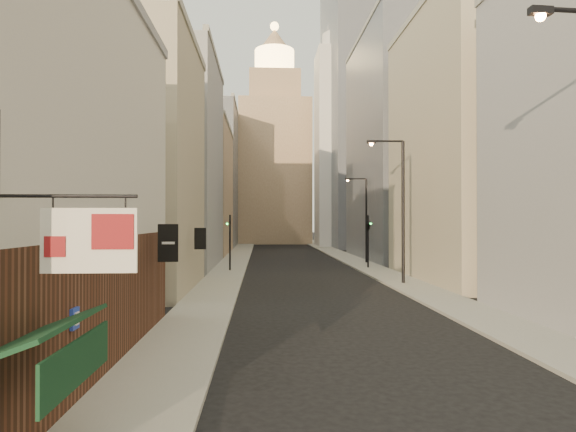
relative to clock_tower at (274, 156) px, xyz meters
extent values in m
cube|color=gray|center=(-5.50, -37.00, -17.56)|extent=(3.00, 140.00, 0.15)
cube|color=gray|center=(7.50, -37.00, -17.56)|extent=(3.00, 140.00, 0.15)
cube|color=brown|center=(-10.00, -83.00, -15.63)|extent=(6.00, 16.00, 4.00)
cube|color=beige|center=(-10.00, -83.00, -9.63)|extent=(6.00, 16.00, 8.00)
cylinder|color=black|center=(-5.90, -89.00, -12.73)|extent=(2.40, 0.06, 0.06)
cube|color=beige|center=(-5.50, -89.00, -13.48)|extent=(1.60, 0.06, 1.10)
cube|color=maroon|center=(-5.10, -89.00, -13.33)|extent=(0.70, 0.10, 0.60)
cube|color=maroon|center=(-6.05, -89.00, -13.58)|extent=(0.35, 0.10, 0.35)
cube|color=black|center=(-6.35, -88.80, -15.08)|extent=(1.25, 3.00, 0.52)
cube|color=black|center=(-5.75, -88.80, -15.58)|extent=(0.06, 3.00, 0.80)
cube|color=#233EB9|center=(-6.95, -85.80, -15.43)|extent=(0.08, 0.40, 0.50)
cube|color=black|center=(-6.30, -78.00, -14.03)|extent=(0.80, 0.08, 1.50)
cube|color=black|center=(-6.30, -68.00, -14.23)|extent=(0.70, 0.08, 1.30)
cube|color=tan|center=(-11.00, -66.00, -9.63)|extent=(8.00, 12.00, 16.00)
cube|color=gray|center=(-11.00, -50.00, -7.63)|extent=(8.00, 16.00, 20.00)
cube|color=#A07E5B|center=(-11.00, -32.00, -9.13)|extent=(8.00, 18.00, 17.00)
cube|color=gray|center=(-11.00, -12.00, -5.63)|extent=(8.00, 20.00, 24.00)
cube|color=tan|center=(13.00, -62.00, -7.63)|extent=(8.00, 16.00, 20.00)
cube|color=gray|center=(13.00, -42.00, -4.63)|extent=(8.00, 20.00, 26.00)
cube|color=gray|center=(19.00, -14.00, 7.37)|extent=(20.00, 22.00, 50.00)
cube|color=#A07E5B|center=(0.00, 0.00, -3.63)|extent=(14.00, 14.00, 28.00)
cube|color=#A07E5B|center=(0.00, 0.00, 13.37)|extent=(10.00, 10.00, 6.00)
cylinder|color=#FFCC72|center=(0.00, 0.00, 18.87)|extent=(8.00, 8.00, 5.00)
cone|color=#A07E5B|center=(0.00, 0.00, 23.37)|extent=(7.00, 7.00, 5.00)
sphere|color=#FFCC72|center=(0.00, 0.00, 26.37)|extent=(1.80, 1.80, 1.80)
cube|color=silver|center=(11.00, -14.00, -0.63)|extent=(8.00, 8.00, 34.00)
cylinder|color=silver|center=(11.00, -14.00, 17.87)|extent=(6.00, 6.00, 3.00)
sphere|color=gray|center=(11.00, -14.00, 20.37)|extent=(4.40, 4.40, 4.40)
cylinder|color=black|center=(11.00, -14.00, 22.87)|extent=(0.60, 0.60, 2.00)
cube|color=black|center=(4.96, -84.72, -7.46)|extent=(0.64, 0.29, 0.20)
sphere|color=#FC8E3F|center=(4.96, -84.72, -7.61)|extent=(0.27, 0.27, 0.27)
cylinder|color=black|center=(7.29, -64.22, -12.61)|extent=(0.22, 0.22, 10.04)
cylinder|color=black|center=(6.17, -64.20, -7.59)|extent=(2.23, 0.17, 0.13)
cube|color=black|center=(5.05, -64.18, -7.64)|extent=(0.62, 0.26, 0.20)
sphere|color=#FC8E3F|center=(5.05, -64.18, -7.79)|extent=(0.27, 0.27, 0.27)
cylinder|color=black|center=(8.28, -47.85, -13.21)|extent=(0.20, 0.20, 8.84)
cylinder|color=black|center=(7.30, -47.87, -8.80)|extent=(1.97, 0.17, 0.12)
cube|color=black|center=(6.32, -47.90, -8.85)|extent=(0.55, 0.23, 0.18)
sphere|color=#FC8E3F|center=(6.32, -47.90, -8.97)|extent=(0.24, 0.24, 0.24)
cylinder|color=black|center=(-5.36, -54.95, -15.13)|extent=(0.16, 0.16, 5.00)
imported|color=black|center=(-5.36, -54.95, -13.43)|extent=(0.42, 0.42, 1.10)
sphere|color=#19E533|center=(-5.61, -54.95, -13.43)|extent=(0.16, 0.16, 0.16)
cylinder|color=black|center=(7.27, -53.18, -15.13)|extent=(0.16, 0.16, 5.00)
imported|color=black|center=(7.27, -53.18, -13.43)|extent=(0.57, 0.57, 1.25)
sphere|color=#19E533|center=(7.52, -53.18, -13.43)|extent=(0.16, 0.16, 0.16)
camera|label=1|loc=(-2.59, -97.28, -13.15)|focal=30.00mm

